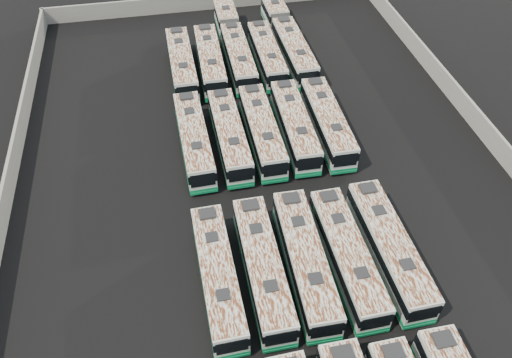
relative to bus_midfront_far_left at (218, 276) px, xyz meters
name	(u,v)px	position (x,y,z in m)	size (l,w,h in m)	color
ground	(270,196)	(5.75, 8.44, -1.66)	(140.00, 140.00, 0.00)	black
perimeter_wall	(270,188)	(5.75, 8.44, -0.56)	(45.20, 73.20, 2.20)	slate
bus_midfront_far_left	(218,276)	(0.00, 0.00, 0.00)	(2.63, 11.55, 3.24)	silver
bus_midfront_left	(263,267)	(3.32, 0.05, 0.03)	(2.49, 11.75, 3.31)	silver
bus_midfront_center	(305,260)	(6.52, 0.05, 0.06)	(2.80, 11.96, 3.36)	silver
bus_midfront_right	(347,256)	(9.72, -0.14, 0.02)	(2.60, 11.65, 3.27)	silver
bus_midfront_far_right	(389,248)	(13.07, -0.08, 0.05)	(2.72, 11.92, 3.35)	silver
bus_midback_far_left	(194,139)	(-0.04, 15.45, 0.04)	(2.76, 11.81, 3.31)	silver
bus_midback_left	(229,135)	(3.32, 15.41, 0.02)	(2.60, 11.66, 3.28)	silver
bus_midback_center	(262,131)	(6.48, 15.49, 0.03)	(2.48, 11.72, 3.30)	silver
bus_midback_right	(295,125)	(9.74, 15.64, 0.03)	(2.76, 11.78, 3.30)	silver
bus_midback_far_right	(327,122)	(12.99, 15.47, 0.04)	(2.70, 11.80, 3.31)	silver
bus_back_far_left	(182,64)	(0.05, 28.66, 0.06)	(2.61, 11.98, 3.37)	silver
bus_back_left	(210,61)	(3.25, 28.73, 0.06)	(2.80, 12.00, 3.37)	silver
bus_back_center	(234,44)	(6.55, 31.92, 0.03)	(2.62, 18.20, 3.30)	silver
bus_back_right	(267,55)	(9.84, 28.77, 0.00)	(2.48, 11.50, 3.24)	silver
bus_back_far_right	(287,38)	(13.04, 31.98, 0.06)	(2.68, 18.58, 3.37)	silver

